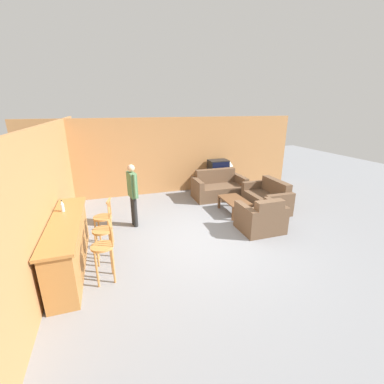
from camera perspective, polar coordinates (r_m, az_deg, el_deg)
ground_plane at (r=6.18m, az=3.60°, el=-9.92°), size 24.00×24.00×0.00m
wall_back at (r=9.07m, az=-4.81°, el=8.02°), size 9.40×0.08×2.60m
wall_left at (r=6.68m, az=-27.92°, el=2.10°), size 0.08×8.65×2.60m
bar_counter at (r=5.40m, az=-25.68°, el=-10.41°), size 0.55×2.53×0.98m
bar_chair_near at (r=4.75m, az=-19.03°, el=-12.26°), size 0.42×0.42×1.08m
bar_chair_mid at (r=5.30m, az=-19.03°, el=-8.93°), size 0.40×0.40×1.08m
bar_chair_far at (r=5.87m, az=-19.04°, el=-6.17°), size 0.46×0.46×1.08m
couch_far at (r=8.69m, az=5.88°, el=0.87°), size 1.71×0.92×0.92m
armchair_near at (r=6.54m, az=15.12°, el=-5.74°), size 1.01×0.87×0.89m
loveseat_right at (r=7.99m, az=16.37°, el=-1.44°), size 0.85×1.49×0.88m
coffee_table at (r=7.46m, az=9.41°, el=-2.03°), size 0.61×1.02×0.41m
tv_unit at (r=9.53m, az=5.72°, el=2.32°), size 1.19×0.51×0.60m
tv at (r=9.39m, az=5.83°, el=5.57°), size 0.70×0.49×0.51m
bottle at (r=5.60m, az=-26.86°, el=-2.86°), size 0.07×0.07×0.23m
table_lamp at (r=9.55m, az=8.26°, el=6.27°), size 0.28×0.28×0.47m
person_by_window at (r=6.55m, az=-13.04°, el=0.06°), size 0.23×0.49×1.61m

